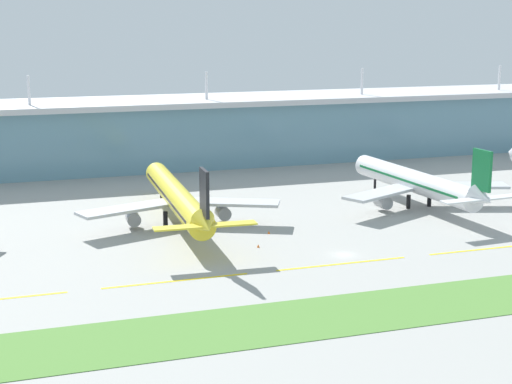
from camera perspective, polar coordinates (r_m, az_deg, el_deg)
name	(u,v)px	position (r m, az deg, el deg)	size (l,w,h in m)	color
ground_plane	(344,255)	(169.53, 6.21, -4.43)	(600.00, 600.00, 0.00)	#9E9E99
terminal_building	(203,130)	(272.92, -3.78, 4.37)	(288.00, 34.00, 31.25)	#6693A8
airliner_near_middle	(177,197)	(192.99, -5.58, -0.39)	(48.74, 72.36, 18.90)	yellow
airliner_far_middle	(417,182)	(214.18, 11.27, 0.68)	(48.68, 61.82, 18.90)	silver
taxiway_stripe_mid_west	(176,281)	(152.90, -5.66, -6.27)	(28.00, 0.70, 0.04)	yellow
taxiway_stripe_centre	(342,264)	(163.34, 6.08, -5.07)	(28.00, 0.70, 0.04)	yellow
taxiway_stripe_mid_east	(487,249)	(179.70, 16.02, -3.88)	(28.00, 0.70, 0.04)	yellow
grass_verge	(421,305)	(142.83, 11.55, -7.80)	(300.00, 18.00, 0.10)	#518438
safety_cone_left_wingtip	(258,246)	(173.78, 0.16, -3.82)	(0.56, 0.56, 0.70)	orange
safety_cone_nose_front	(269,232)	(184.62, 0.92, -2.86)	(0.56, 0.56, 0.70)	orange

